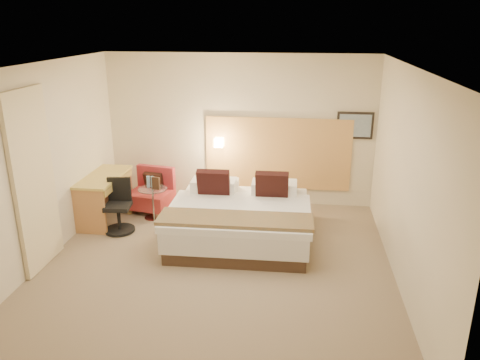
# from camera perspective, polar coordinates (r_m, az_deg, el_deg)

# --- Properties ---
(floor) EXTENTS (4.80, 5.00, 0.02)m
(floor) POSITION_cam_1_polar(r_m,az_deg,el_deg) (6.59, -2.95, -10.46)
(floor) COLOR #816F57
(floor) RESTS_ON ground
(ceiling) EXTENTS (4.80, 5.00, 0.02)m
(ceiling) POSITION_cam_1_polar(r_m,az_deg,el_deg) (5.77, -3.41, 13.80)
(ceiling) COLOR silver
(ceiling) RESTS_ON floor
(wall_back) EXTENTS (4.80, 0.02, 2.70)m
(wall_back) POSITION_cam_1_polar(r_m,az_deg,el_deg) (8.44, -0.08, 6.09)
(wall_back) COLOR beige
(wall_back) RESTS_ON floor
(wall_front) EXTENTS (4.80, 0.02, 2.70)m
(wall_front) POSITION_cam_1_polar(r_m,az_deg,el_deg) (3.81, -10.09, -10.84)
(wall_front) COLOR beige
(wall_front) RESTS_ON floor
(wall_left) EXTENTS (0.02, 5.00, 2.70)m
(wall_left) POSITION_cam_1_polar(r_m,az_deg,el_deg) (6.89, -23.29, 1.58)
(wall_left) COLOR beige
(wall_left) RESTS_ON floor
(wall_right) EXTENTS (0.02, 5.00, 2.70)m
(wall_right) POSITION_cam_1_polar(r_m,az_deg,el_deg) (6.10, 19.70, -0.10)
(wall_right) COLOR beige
(wall_right) RESTS_ON floor
(headboard_panel) EXTENTS (2.60, 0.04, 1.30)m
(headboard_panel) POSITION_cam_1_polar(r_m,az_deg,el_deg) (8.44, 4.61, 3.23)
(headboard_panel) COLOR tan
(headboard_panel) RESTS_ON wall_back
(art_frame) EXTENTS (0.62, 0.03, 0.47)m
(art_frame) POSITION_cam_1_polar(r_m,az_deg,el_deg) (8.36, 13.84, 6.48)
(art_frame) COLOR black
(art_frame) RESTS_ON wall_back
(art_canvas) EXTENTS (0.54, 0.01, 0.39)m
(art_canvas) POSITION_cam_1_polar(r_m,az_deg,el_deg) (8.34, 13.85, 6.45)
(art_canvas) COLOR slate
(art_canvas) RESTS_ON wall_back
(lamp_arm) EXTENTS (0.02, 0.12, 0.02)m
(lamp_arm) POSITION_cam_1_polar(r_m,az_deg,el_deg) (8.45, -2.52, 4.69)
(lamp_arm) COLOR white
(lamp_arm) RESTS_ON wall_back
(lamp_shade) EXTENTS (0.15, 0.15, 0.15)m
(lamp_shade) POSITION_cam_1_polar(r_m,az_deg,el_deg) (8.39, -2.59, 4.59)
(lamp_shade) COLOR #FFEDC6
(lamp_shade) RESTS_ON wall_back
(curtain) EXTENTS (0.06, 0.90, 2.42)m
(curtain) POSITION_cam_1_polar(r_m,az_deg,el_deg) (6.70, -23.82, -0.13)
(curtain) COLOR beige
(curtain) RESTS_ON wall_left
(bottle_a) EXTENTS (0.07, 0.07, 0.19)m
(bottle_a) POSITION_cam_1_polar(r_m,az_deg,el_deg) (8.04, -11.12, -0.20)
(bottle_a) COLOR #92BFE2
(bottle_a) RESTS_ON side_table
(bottle_b) EXTENTS (0.07, 0.07, 0.19)m
(bottle_b) POSITION_cam_1_polar(r_m,az_deg,el_deg) (8.02, -10.62, -0.22)
(bottle_b) COLOR #7CAAC0
(bottle_b) RESTS_ON side_table
(menu_folder) EXTENTS (0.13, 0.07, 0.21)m
(menu_folder) POSITION_cam_1_polar(r_m,az_deg,el_deg) (7.91, -10.20, -0.39)
(menu_folder) COLOR #3D2619
(menu_folder) RESTS_ON side_table
(bed) EXTENTS (2.16, 2.08, 1.03)m
(bed) POSITION_cam_1_polar(r_m,az_deg,el_deg) (7.22, 0.08, -4.66)
(bed) COLOR #3B291D
(bed) RESTS_ON floor
(lounge_chair) EXTENTS (0.81, 0.74, 0.75)m
(lounge_chair) POSITION_cam_1_polar(r_m,az_deg,el_deg) (8.46, -10.71, -1.64)
(lounge_chair) COLOR olive
(lounge_chair) RESTS_ON floor
(side_table) EXTENTS (0.58, 0.58, 0.54)m
(side_table) POSITION_cam_1_polar(r_m,az_deg,el_deg) (8.07, -10.52, -2.65)
(side_table) COLOR white
(side_table) RESTS_ON floor
(desk) EXTENTS (0.59, 1.26, 0.78)m
(desk) POSITION_cam_1_polar(r_m,az_deg,el_deg) (8.11, -16.16, -0.60)
(desk) COLOR gold
(desk) RESTS_ON floor
(desk_chair) EXTENTS (0.54, 0.54, 0.85)m
(desk_chair) POSITION_cam_1_polar(r_m,az_deg,el_deg) (7.72, -14.54, -3.57)
(desk_chair) COLOR black
(desk_chair) RESTS_ON floor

